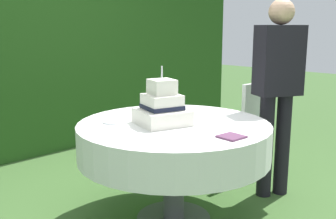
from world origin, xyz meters
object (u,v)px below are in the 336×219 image
object	(u,v)px
serving_plate_far	(146,112)
standing_person	(277,85)
garden_chair	(248,118)
cake_table	(174,140)
napkin_stack	(231,137)
wedding_cake	(162,108)
serving_plate_near	(113,122)

from	to	relation	value
serving_plate_far	standing_person	xyz separation A→B (m)	(0.82, -0.66, 0.20)
serving_plate_far	standing_person	bearing A→B (deg)	-38.91
serving_plate_far	standing_person	world-z (taller)	standing_person
garden_chair	cake_table	bearing A→B (deg)	-171.35
napkin_stack	garden_chair	bearing A→B (deg)	29.97
wedding_cake	serving_plate_near	world-z (taller)	wedding_cake
wedding_cake	serving_plate_far	size ratio (longest dim) A/B	3.49
cake_table	napkin_stack	bearing A→B (deg)	-91.88
standing_person	serving_plate_far	bearing A→B (deg)	141.09
wedding_cake	napkin_stack	bearing A→B (deg)	-84.31
cake_table	serving_plate_far	size ratio (longest dim) A/B	11.70
cake_table	wedding_cake	xyz separation A→B (m)	(-0.07, 0.04, 0.24)
serving_plate_far	napkin_stack	bearing A→B (deg)	-96.81
cake_table	standing_person	bearing A→B (deg)	-16.07
serving_plate_near	cake_table	bearing A→B (deg)	-46.78
wedding_cake	cake_table	bearing A→B (deg)	-30.18
wedding_cake	standing_person	world-z (taller)	standing_person
cake_table	serving_plate_near	bearing A→B (deg)	133.22
wedding_cake	standing_person	xyz separation A→B (m)	(0.99, -0.30, 0.09)
wedding_cake	standing_person	size ratio (longest dim) A/B	0.25
serving_plate_near	garden_chair	bearing A→B (deg)	-5.28
serving_plate_near	napkin_stack	distance (m)	0.87
cake_table	standing_person	distance (m)	1.01
cake_table	serving_plate_near	xyz separation A→B (m)	(-0.29, 0.31, 0.13)
serving_plate_near	napkin_stack	bearing A→B (deg)	-71.27
cake_table	wedding_cake	world-z (taller)	wedding_cake
napkin_stack	standing_person	distance (m)	0.98
wedding_cake	napkin_stack	world-z (taller)	wedding_cake
cake_table	napkin_stack	world-z (taller)	napkin_stack
serving_plate_near	standing_person	bearing A→B (deg)	-25.52
serving_plate_near	serving_plate_far	distance (m)	0.40
wedding_cake	garden_chair	xyz separation A→B (m)	(1.24, 0.14, -0.30)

